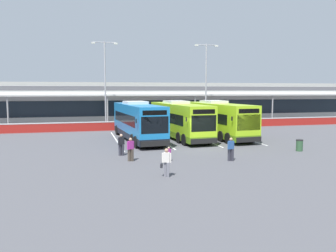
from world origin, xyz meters
The scene contains 18 objects.
ground_plane centered at (0.00, 0.00, 0.00)m, with size 200.00×200.00×0.00m, color #4C4C51.
terminal_building centered at (0.00, 26.91, 3.01)m, with size 70.00×13.00×6.00m.
red_barrier_wall centered at (0.00, 14.50, 0.56)m, with size 60.00×0.40×1.10m.
coach_bus_leftmost centered at (-4.25, 5.75, 1.79)m, with size 3.68×12.31×3.78m.
coach_bus_left_centre centered at (0.09, 6.13, 1.79)m, with size 3.68×12.31×3.78m.
coach_bus_centre centered at (4.20, 6.00, 1.79)m, with size 3.68×12.31×3.78m.
bay_stripe_far_west centered at (-6.30, 6.00, 0.00)m, with size 0.14×13.00×0.01m, color silver.
bay_stripe_west centered at (-2.10, 6.00, 0.00)m, with size 0.14×13.00×0.01m, color silver.
bay_stripe_mid_west centered at (2.10, 6.00, 0.00)m, with size 0.14×13.00×0.01m, color silver.
bay_stripe_centre centered at (6.30, 6.00, 0.00)m, with size 0.14×13.00×0.01m, color silver.
pedestrian_with_handbag centered at (-4.93, -8.80, 0.86)m, with size 0.64×0.45×1.62m.
pedestrian_in_dark_coat centered at (-6.69, -1.90, 0.87)m, with size 0.51×0.36×1.62m.
pedestrian_child centered at (-3.76, -4.78, 0.54)m, with size 0.33×0.19×1.00m.
pedestrian_near_bin centered at (0.42, -5.66, 0.87)m, with size 0.53×0.32×1.62m.
pedestrian_approaching_bus centered at (-6.28, -4.04, 0.87)m, with size 0.52×0.35×1.62m.
lamp_post_west centered at (-6.58, 17.14, 6.29)m, with size 3.24×0.28×11.00m.
lamp_post_centre centered at (6.70, 16.28, 6.29)m, with size 3.24×0.28×11.00m.
litter_bin centered at (7.38, -3.46, 0.47)m, with size 0.54×0.54×0.93m.
Camera 1 is at (-9.36, -26.99, 4.84)m, focal length 36.34 mm.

